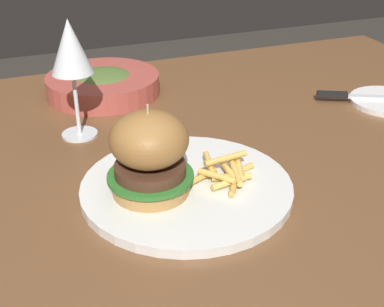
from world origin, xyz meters
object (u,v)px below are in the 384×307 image
(main_plate, at_px, (187,188))
(burger_sandwich, at_px, (150,154))
(wine_glass, at_px, (71,50))
(table_knife, at_px, (362,96))
(soup_bowl, at_px, (103,84))

(main_plate, xyz_separation_m, burger_sandwich, (-0.05, -0.00, 0.07))
(main_plate, relative_size, wine_glass, 1.49)
(table_knife, bearing_deg, main_plate, -157.36)
(burger_sandwich, xyz_separation_m, soup_bowl, (0.03, 0.42, -0.05))
(main_plate, distance_m, burger_sandwich, 0.09)
(table_knife, bearing_deg, soup_bowl, 153.68)
(main_plate, relative_size, soup_bowl, 1.32)
(wine_glass, relative_size, soup_bowl, 0.89)
(table_knife, bearing_deg, burger_sandwich, -159.42)
(soup_bowl, bearing_deg, main_plate, -86.48)
(main_plate, height_order, soup_bowl, soup_bowl)
(main_plate, height_order, table_knife, table_knife)
(table_knife, distance_m, soup_bowl, 0.52)
(main_plate, bearing_deg, soup_bowl, 93.52)
(wine_glass, bearing_deg, soup_bowl, 64.55)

